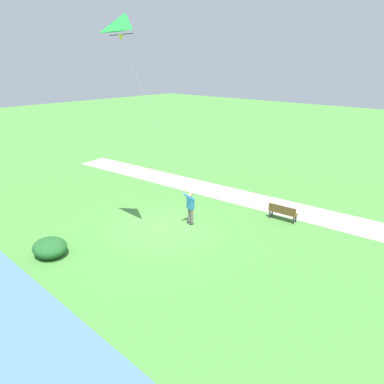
# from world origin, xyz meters

# --- Properties ---
(ground_plane) EXTENTS (120.00, 120.00, 0.00)m
(ground_plane) POSITION_xyz_m (0.00, 0.00, 0.00)
(ground_plane) COLOR #4C8E3D
(walkway_path) EXTENTS (5.31, 32.09, 0.02)m
(walkway_path) POSITION_xyz_m (-6.22, 2.00, 0.01)
(walkway_path) COLOR #ADA393
(walkway_path) RESTS_ON ground
(person_kite_flyer) EXTENTS (0.62, 0.52, 1.83)m
(person_kite_flyer) POSITION_xyz_m (-1.16, 0.74, 1.05)
(person_kite_flyer) COLOR #232328
(person_kite_flyer) RESTS_ON ground
(flying_kite) EXTENTS (3.02, 1.64, 7.90)m
(flying_kite) POSITION_xyz_m (1.85, 0.17, 9.17)
(flying_kite) COLOR green
(park_bench_near_walkway) EXTENTS (0.57, 1.53, 0.88)m
(park_bench_near_walkway) POSITION_xyz_m (-4.74, 4.14, 0.51)
(park_bench_near_walkway) COLOR brown
(park_bench_near_walkway) RESTS_ON ground
(lakeside_shrub) EXTENTS (1.40, 1.61, 0.77)m
(lakeside_shrub) POSITION_xyz_m (5.28, -1.71, 0.38)
(lakeside_shrub) COLOR #236028
(lakeside_shrub) RESTS_ON ground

